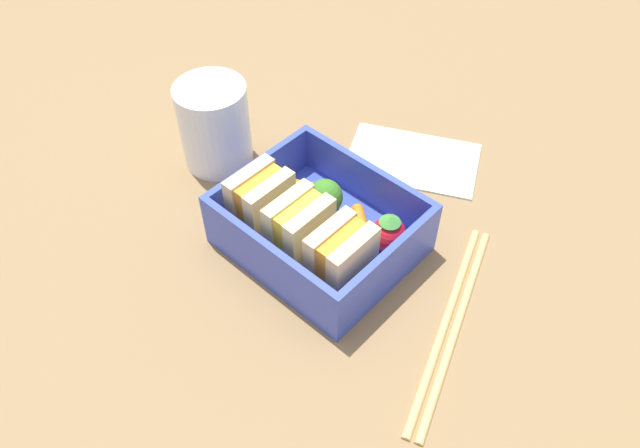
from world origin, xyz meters
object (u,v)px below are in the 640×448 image
object	(u,v)px
sandwich_left	(341,259)
drinking_glass	(215,125)
carrot_stick_left	(361,223)
chopstick_pair	(451,322)
sandwich_center	(261,203)
strawberry_far_left	(389,233)
broccoli_floret	(325,198)
folded_napkin	(413,159)
carrot_stick_far_left	(304,187)
sandwich_center_left	(299,229)

from	to	relation	value
sandwich_left	drinking_glass	distance (cm)	19.62
carrot_stick_left	drinking_glass	bearing A→B (deg)	5.18
chopstick_pair	carrot_stick_left	bearing A→B (deg)	-11.16
sandwich_center	strawberry_far_left	distance (cm)	10.84
strawberry_far_left	broccoli_floret	world-z (taller)	broccoli_floret
carrot_stick_left	broccoli_floret	bearing A→B (deg)	17.55
sandwich_left	broccoli_floret	distance (cm)	7.28
folded_napkin	carrot_stick_left	bearing A→B (deg)	103.40
broccoli_floret	folded_napkin	world-z (taller)	broccoli_floret
carrot_stick_far_left	chopstick_pair	bearing A→B (deg)	173.12
carrot_stick_far_left	chopstick_pair	distance (cm)	17.85
sandwich_center	carrot_stick_far_left	distance (cm)	5.91
sandwich_center_left	chopstick_pair	size ratio (longest dim) A/B	0.29
sandwich_center_left	strawberry_far_left	bearing A→B (deg)	-132.23
chopstick_pair	sandwich_left	bearing A→B (deg)	21.15
carrot_stick_far_left	carrot_stick_left	bearing A→B (deg)	-179.62
sandwich_center	folded_napkin	distance (cm)	17.42
carrot_stick_far_left	chopstick_pair	world-z (taller)	carrot_stick_far_left
broccoli_floret	carrot_stick_far_left	size ratio (longest dim) A/B	1.05
carrot_stick_left	folded_napkin	distance (cm)	11.51
sandwich_center_left	carrot_stick_left	size ratio (longest dim) A/B	1.54
sandwich_center_left	carrot_stick_far_left	world-z (taller)	sandwich_center_left
broccoli_floret	chopstick_pair	xyz separation A→B (cm)	(-14.28, 1.14, -3.04)
sandwich_center_left	chopstick_pair	xyz separation A→B (cm)	(-12.98, -3.31, -3.68)
carrot_stick_far_left	drinking_glass	world-z (taller)	drinking_glass
strawberry_far_left	chopstick_pair	world-z (taller)	strawberry_far_left
sandwich_center_left	sandwich_center	world-z (taller)	same
carrot_stick_far_left	folded_napkin	xyz separation A→B (cm)	(-4.00, -11.14, -1.55)
broccoli_floret	carrot_stick_far_left	distance (cm)	3.89
sandwich_center	broccoli_floret	bearing A→B (deg)	-125.00
broccoli_floret	drinking_glass	bearing A→B (deg)	2.07
carrot_stick_left	carrot_stick_far_left	world-z (taller)	same
strawberry_far_left	carrot_stick_far_left	world-z (taller)	strawberry_far_left
strawberry_far_left	drinking_glass	world-z (taller)	drinking_glass
sandwich_left	sandwich_center_left	xyz separation A→B (cm)	(4.42, 0.00, 0.00)
sandwich_center_left	drinking_glass	bearing A→B (deg)	-15.00
sandwich_center_left	drinking_glass	world-z (taller)	drinking_glass
strawberry_far_left	chopstick_pair	distance (cm)	8.70
strawberry_far_left	broccoli_floret	distance (cm)	6.30
sandwich_left	sandwich_center	size ratio (longest dim) A/B	1.00
folded_napkin	sandwich_center_left	bearing A→B (deg)	92.34
sandwich_left	chopstick_pair	world-z (taller)	sandwich_left
drinking_glass	folded_napkin	bearing A→B (deg)	-138.22
drinking_glass	sandwich_center_left	bearing A→B (deg)	165.00
sandwich_left	carrot_stick_left	distance (cm)	6.43
sandwich_center	chopstick_pair	distance (cm)	18.09
sandwich_left	sandwich_center_left	size ratio (longest dim) A/B	1.00
chopstick_pair	broccoli_floret	bearing A→B (deg)	-4.57
chopstick_pair	carrot_stick_far_left	bearing A→B (deg)	-6.88
broccoli_floret	drinking_glass	world-z (taller)	drinking_glass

